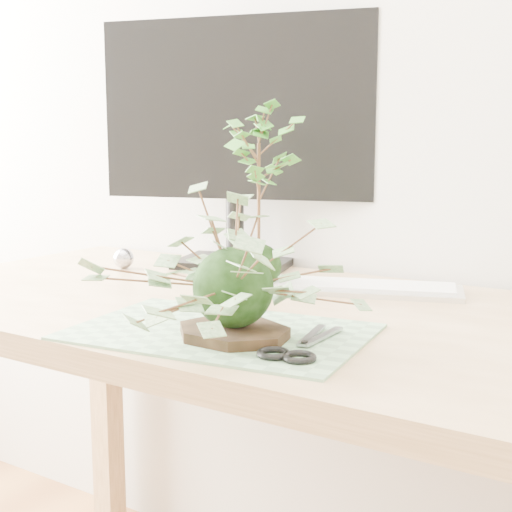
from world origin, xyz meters
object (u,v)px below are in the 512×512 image
desk (301,362)px  maple_kokedama (259,155)px  keyboard (349,287)px  monitor (237,125)px  ivy_kokedama (233,250)px

desk → maple_kokedama: maple_kokedama is taller
desk → keyboard: 0.20m
desk → monitor: bearing=137.7°
ivy_kokedama → monitor: size_ratio=0.63×
desk → ivy_kokedama: 0.30m
ivy_kokedama → maple_kokedama: maple_kokedama is taller
desk → keyboard: (0.00, 0.18, 0.10)m
maple_kokedama → keyboard: bearing=24.8°
ivy_kokedama → keyboard: ivy_kokedama is taller
ivy_kokedama → maple_kokedama: size_ratio=1.06×
keyboard → monitor: 0.46m
maple_kokedama → monitor: bearing=132.9°
desk → ivy_kokedama: size_ratio=4.25×
ivy_kokedama → maple_kokedama: 0.38m
ivy_kokedama → monitor: 0.63m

